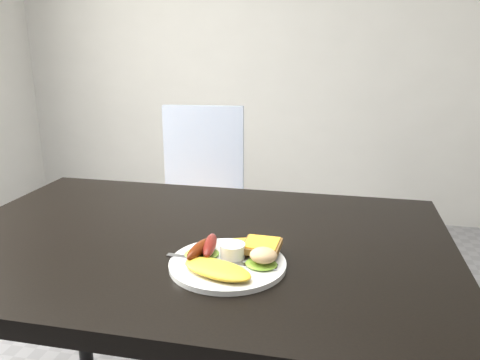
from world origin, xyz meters
TOP-DOWN VIEW (x-y plane):
  - room_back_panel at (0.00, 2.25)m, footprint 4.00×0.04m
  - dining_table at (0.00, 0.00)m, footprint 1.20×0.80m
  - dining_chair at (-0.32, 0.97)m, footprint 0.42×0.42m
  - person at (0.18, 0.56)m, footprint 0.57×0.40m
  - plate at (0.12, -0.13)m, footprint 0.24×0.24m
  - lettuce_left at (0.06, -0.12)m, footprint 0.09×0.09m
  - lettuce_right at (0.19, -0.14)m, footprint 0.08×0.07m
  - omelette at (0.11, -0.19)m, footprint 0.16×0.12m
  - sausage_a at (0.05, -0.13)m, footprint 0.04×0.10m
  - sausage_b at (0.07, -0.11)m, footprint 0.04×0.11m
  - ramekin at (0.12, -0.12)m, footprint 0.06×0.06m
  - toast_a at (0.15, -0.07)m, footprint 0.09×0.09m
  - toast_b at (0.18, -0.09)m, footprint 0.08×0.08m
  - potato_salad at (0.19, -0.14)m, footprint 0.06×0.06m
  - fork at (0.07, -0.14)m, footprint 0.17×0.03m

SIDE VIEW (x-z plane):
  - dining_chair at x=-0.32m, z-range 0.43..0.47m
  - dining_table at x=0.00m, z-range 0.71..0.75m
  - plate at x=0.12m, z-range 0.75..0.76m
  - fork at x=0.07m, z-range 0.76..0.77m
  - lettuce_right at x=0.19m, z-range 0.76..0.77m
  - lettuce_left at x=0.06m, z-range 0.76..0.77m
  - toast_a at x=0.15m, z-range 0.76..0.77m
  - person at x=0.18m, z-range 0.00..1.54m
  - omelette at x=0.11m, z-range 0.76..0.78m
  - ramekin at x=0.12m, z-range 0.76..0.79m
  - toast_b at x=0.18m, z-range 0.77..0.79m
  - sausage_a at x=0.05m, z-range 0.77..0.79m
  - sausage_b at x=0.07m, z-range 0.77..0.80m
  - potato_salad at x=0.19m, z-range 0.77..0.80m
  - room_back_panel at x=0.00m, z-range 0.00..2.70m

